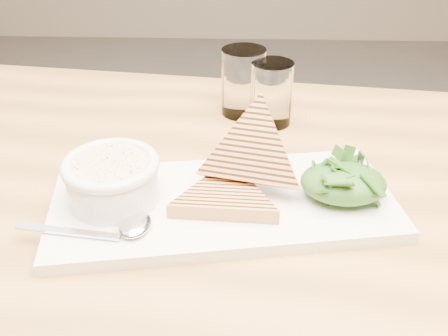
{
  "coord_description": "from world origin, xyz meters",
  "views": [
    {
      "loc": [
        -0.13,
        -0.5,
        1.12
      ],
      "look_at": [
        -0.16,
        0.04,
        0.78
      ],
      "focal_mm": 40.0,
      "sensor_mm": 36.0,
      "label": 1
    }
  ],
  "objects_px": {
    "table_top": "(221,212)",
    "glass_far": "(243,82)",
    "platter": "(223,203)",
    "glass_near": "(271,93)",
    "soup_bowl": "(113,185)"
  },
  "relations": [
    {
      "from": "platter",
      "to": "glass_far",
      "type": "relative_size",
      "value": 3.77
    },
    {
      "from": "platter",
      "to": "table_top",
      "type": "bearing_deg",
      "value": 103.03
    },
    {
      "from": "table_top",
      "to": "platter",
      "type": "height_order",
      "value": "platter"
    },
    {
      "from": "glass_far",
      "to": "table_top",
      "type": "bearing_deg",
      "value": -95.89
    },
    {
      "from": "platter",
      "to": "soup_bowl",
      "type": "bearing_deg",
      "value": -176.95
    },
    {
      "from": "table_top",
      "to": "glass_far",
      "type": "distance_m",
      "value": 0.28
    },
    {
      "from": "glass_near",
      "to": "platter",
      "type": "bearing_deg",
      "value": -105.63
    },
    {
      "from": "platter",
      "to": "soup_bowl",
      "type": "relative_size",
      "value": 3.83
    },
    {
      "from": "glass_near",
      "to": "glass_far",
      "type": "height_order",
      "value": "glass_far"
    },
    {
      "from": "glass_near",
      "to": "table_top",
      "type": "bearing_deg",
      "value": -107.79
    },
    {
      "from": "soup_bowl",
      "to": "glass_near",
      "type": "height_order",
      "value": "glass_near"
    },
    {
      "from": "table_top",
      "to": "platter",
      "type": "bearing_deg",
      "value": -76.97
    },
    {
      "from": "table_top",
      "to": "glass_far",
      "type": "height_order",
      "value": "glass_far"
    },
    {
      "from": "platter",
      "to": "glass_near",
      "type": "relative_size",
      "value": 4.09
    },
    {
      "from": "table_top",
      "to": "soup_bowl",
      "type": "relative_size",
      "value": 11.04
    }
  ]
}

